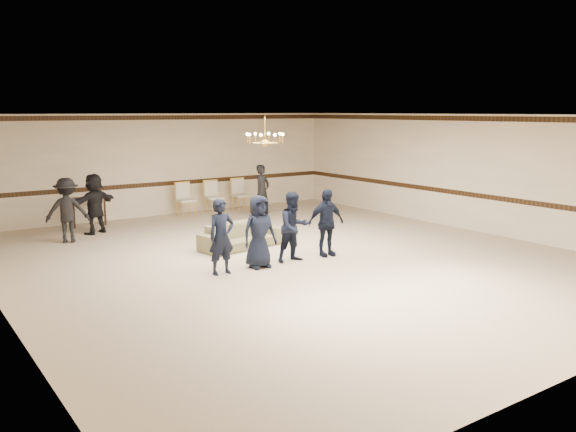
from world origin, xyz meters
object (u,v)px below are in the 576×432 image
(settee, at_px, (241,236))
(banquet_chair_right, at_px, (241,195))
(adult_right, at_px, (262,191))
(boy_d, at_px, (326,223))
(chandelier, at_px, (265,129))
(banquet_chair_left, at_px, (186,200))
(banquet_chair_mid, at_px, (214,197))
(console_table, at_px, (88,212))
(boy_b, at_px, (259,232))
(adult_mid, at_px, (95,204))
(adult_left, at_px, (67,210))
(boy_a, at_px, (221,237))
(boy_c, at_px, (294,227))

(settee, bearing_deg, banquet_chair_right, 50.38)
(adult_right, bearing_deg, boy_d, -126.92)
(chandelier, height_order, banquet_chair_left, chandelier)
(banquet_chair_mid, distance_m, console_table, 4.01)
(banquet_chair_mid, distance_m, banquet_chair_right, 1.00)
(boy_b, bearing_deg, adult_right, 59.57)
(boy_b, xyz_separation_m, adult_mid, (-1.76, 5.54, 0.05))
(boy_b, height_order, boy_d, same)
(banquet_chair_mid, relative_size, console_table, 1.06)
(adult_mid, bearing_deg, settee, 99.90)
(adult_mid, height_order, adult_right, same)
(settee, relative_size, adult_left, 1.27)
(boy_b, distance_m, adult_mid, 5.82)
(adult_mid, relative_size, adult_right, 1.00)
(boy_b, bearing_deg, boy_a, -177.44)
(chandelier, xyz_separation_m, boy_d, (0.83, -1.27, -2.10))
(boy_c, bearing_deg, banquet_chair_mid, 79.07)
(boy_b, relative_size, adult_right, 0.94)
(boy_a, distance_m, boy_d, 2.70)
(boy_a, xyz_separation_m, boy_b, (0.90, 0.00, 0.00))
(boy_b, xyz_separation_m, adult_left, (-2.66, 4.84, 0.05))
(adult_right, distance_m, console_table, 5.22)
(banquet_chair_mid, bearing_deg, boy_b, -106.05)
(boy_b, bearing_deg, chandelier, 55.04)
(adult_left, bearing_deg, banquet_chair_left, -137.71)
(adult_left, relative_size, banquet_chair_left, 1.56)
(settee, distance_m, console_table, 5.44)
(settee, bearing_deg, adult_left, 127.65)
(boy_c, distance_m, banquet_chair_mid, 6.73)
(banquet_chair_right, bearing_deg, boy_a, -122.04)
(adult_left, bearing_deg, adult_right, -157.76)
(boy_b, xyz_separation_m, settee, (0.60, 1.79, -0.47))
(boy_c, xyz_separation_m, adult_right, (2.44, 5.14, 0.05))
(boy_c, height_order, boy_d, same)
(chandelier, relative_size, settee, 0.45)
(adult_left, relative_size, banquet_chair_right, 1.56)
(boy_a, bearing_deg, console_table, 95.75)
(adult_left, bearing_deg, boy_b, 138.16)
(boy_a, relative_size, adult_right, 0.94)
(boy_a, height_order, boy_c, same)
(chandelier, bearing_deg, settee, 125.43)
(boy_c, distance_m, banquet_chair_left, 6.58)
(boy_b, bearing_deg, adult_mid, 110.19)
(boy_b, relative_size, banquet_chair_right, 1.47)
(boy_a, bearing_deg, adult_mid, 98.63)
(boy_a, relative_size, banquet_chair_left, 1.47)
(adult_right, height_order, banquet_chair_mid, adult_right)
(adult_mid, xyz_separation_m, banquet_chair_right, (5.16, 1.02, -0.29))
(adult_right, xyz_separation_m, banquet_chair_left, (-1.94, 1.42, -0.29))
(banquet_chair_left, xyz_separation_m, banquet_chair_right, (2.00, 0.00, 0.00))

